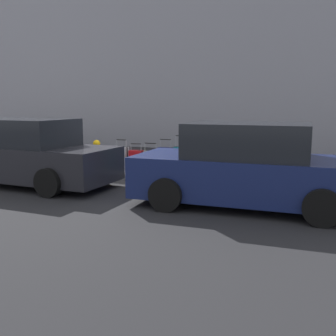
# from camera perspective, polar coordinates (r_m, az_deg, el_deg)

# --- Properties ---
(ground_plane) EXTENTS (40.00, 40.00, 0.00)m
(ground_plane) POSITION_cam_1_polar(r_m,az_deg,el_deg) (10.55, -6.86, -1.64)
(ground_plane) COLOR black
(sidewalk_curb) EXTENTS (18.00, 5.00, 0.14)m
(sidewalk_curb) POSITION_cam_1_polar(r_m,az_deg,el_deg) (12.75, -1.43, 0.65)
(sidewalk_curb) COLOR gray
(sidewalk_curb) RESTS_ON ground_plane
(building_facade_sidewalk_side) EXTENTS (24.00, 3.00, 10.23)m
(building_facade_sidewalk_side) POSITION_cam_1_polar(r_m,az_deg,el_deg) (18.72, 6.57, 18.90)
(building_facade_sidewalk_side) COLOR gray
(building_facade_sidewalk_side) RESTS_ON ground_plane
(suitcase_silver_0) EXTENTS (0.38, 0.21, 0.87)m
(suitcase_silver_0) POSITION_cam_1_polar(r_m,az_deg,el_deg) (9.87, 10.06, 0.32)
(suitcase_silver_0) COLOR #9EA0A8
(suitcase_silver_0) RESTS_ON sidewalk_curb
(suitcase_black_1) EXTENTS (0.46, 0.25, 0.68)m
(suitcase_black_1) POSITION_cam_1_polar(r_m,az_deg,el_deg) (10.11, 7.52, 0.47)
(suitcase_black_1) COLOR black
(suitcase_black_1) RESTS_ON sidewalk_curb
(suitcase_maroon_2) EXTENTS (0.36, 0.23, 0.81)m
(suitcase_maroon_2) POSITION_cam_1_polar(r_m,az_deg,el_deg) (10.13, 4.76, 0.90)
(suitcase_maroon_2) COLOR maroon
(suitcase_maroon_2) RESTS_ON sidewalk_curb
(suitcase_teal_3) EXTENTS (0.48, 0.20, 1.05)m
(suitcase_teal_3) POSITION_cam_1_polar(r_m,az_deg,el_deg) (10.29, 2.20, 1.02)
(suitcase_teal_3) COLOR #0F606B
(suitcase_teal_3) RESTS_ON sidewalk_curb
(suitcase_navy_4) EXTENTS (0.37, 0.22, 0.94)m
(suitcase_navy_4) POSITION_cam_1_polar(r_m,az_deg,el_deg) (10.46, -0.36, 1.08)
(suitcase_navy_4) COLOR navy
(suitcase_navy_4) RESTS_ON sidewalk_curb
(suitcase_olive_5) EXTENTS (0.40, 0.23, 0.82)m
(suitcase_olive_5) POSITION_cam_1_polar(r_m,az_deg,el_deg) (10.67, -2.54, 0.81)
(suitcase_olive_5) COLOR #59601E
(suitcase_olive_5) RESTS_ON sidewalk_curb
(suitcase_red_6) EXTENTS (0.37, 0.25, 0.79)m
(suitcase_red_6) POSITION_cam_1_polar(r_m,az_deg,el_deg) (10.88, -4.65, 1.05)
(suitcase_red_6) COLOR red
(suitcase_red_6) RESTS_ON sidewalk_curb
(suitcase_silver_7) EXTENTS (0.37, 0.26, 0.88)m
(suitcase_silver_7) POSITION_cam_1_polar(r_m,az_deg,el_deg) (11.04, -6.75, 1.34)
(suitcase_silver_7) COLOR #9EA0A8
(suitcase_silver_7) RESTS_ON sidewalk_curb
(fire_hydrant) EXTENTS (0.39, 0.21, 0.83)m
(fire_hydrant) POSITION_cam_1_polar(r_m,az_deg,el_deg) (11.49, -10.29, 2.07)
(fire_hydrant) COLOR #D89E0C
(fire_hydrant) RESTS_ON sidewalk_curb
(bollard_post) EXTENTS (0.14, 0.14, 0.78)m
(bollard_post) POSITION_cam_1_polar(r_m,az_deg,el_deg) (11.82, -13.94, 1.93)
(bollard_post) COLOR brown
(bollard_post) RESTS_ON sidewalk_curb
(parking_meter) EXTENTS (0.12, 0.09, 1.27)m
(parking_meter) POSITION_cam_1_polar(r_m,az_deg,el_deg) (9.97, 16.00, 3.03)
(parking_meter) COLOR slate
(parking_meter) RESTS_ON sidewalk_curb
(parked_car_navy_0) EXTENTS (4.48, 2.20, 1.64)m
(parked_car_navy_0) POSITION_cam_1_polar(r_m,az_deg,el_deg) (7.82, 11.46, 0.04)
(parked_car_navy_0) COLOR #141E4C
(parked_car_navy_0) RESTS_ON ground_plane
(parked_car_charcoal_1) EXTENTS (4.77, 2.01, 1.63)m
(parked_car_charcoal_1) POSITION_cam_1_polar(r_m,az_deg,el_deg) (10.37, -20.26, 1.92)
(parked_car_charcoal_1) COLOR black
(parked_car_charcoal_1) RESTS_ON ground_plane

